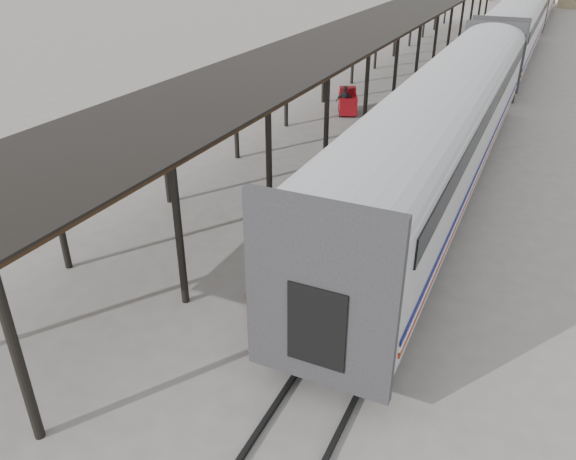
% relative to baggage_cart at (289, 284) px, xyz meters
% --- Properties ---
extents(ground, '(160.00, 160.00, 0.00)m').
position_rel_baggage_cart_xyz_m(ground, '(-1.20, 0.96, -0.65)').
color(ground, slate).
rests_on(ground, ground).
extents(train, '(3.45, 76.01, 4.01)m').
position_rel_baggage_cart_xyz_m(train, '(2.00, 34.75, 2.04)').
color(train, silver).
rests_on(train, ground).
extents(canopy, '(4.90, 64.30, 4.15)m').
position_rel_baggage_cart_xyz_m(canopy, '(-4.60, 24.96, 3.36)').
color(canopy, '#422B19').
rests_on(canopy, ground).
extents(rails, '(1.54, 150.00, 0.12)m').
position_rel_baggage_cart_xyz_m(rails, '(2.00, 34.96, -0.59)').
color(rails, black).
rests_on(rails, ground).
extents(baggage_cart, '(1.31, 2.43, 0.86)m').
position_rel_baggage_cart_xyz_m(baggage_cart, '(0.00, 0.00, 0.00)').
color(baggage_cart, brown).
rests_on(baggage_cart, ground).
extents(suitcase_stack, '(1.29, 1.07, 0.56)m').
position_rel_baggage_cart_xyz_m(suitcase_stack, '(-0.11, 0.35, 0.39)').
color(suitcase_stack, '#3E3E41').
rests_on(suitcase_stack, baggage_cart).
extents(luggage_tug, '(1.45, 1.77, 1.36)m').
position_rel_baggage_cart_xyz_m(luggage_tug, '(-4.58, 17.32, -0.03)').
color(luggage_tug, maroon).
rests_on(luggage_tug, ground).
extents(porter, '(0.58, 0.77, 1.93)m').
position_rel_baggage_cart_xyz_m(porter, '(0.00, -0.65, 1.18)').
color(porter, navy).
rests_on(porter, baggage_cart).
extents(pedestrian, '(1.02, 0.70, 1.61)m').
position_rel_baggage_cart_xyz_m(pedestrian, '(-4.55, 16.77, 0.15)').
color(pedestrian, black).
rests_on(pedestrian, ground).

